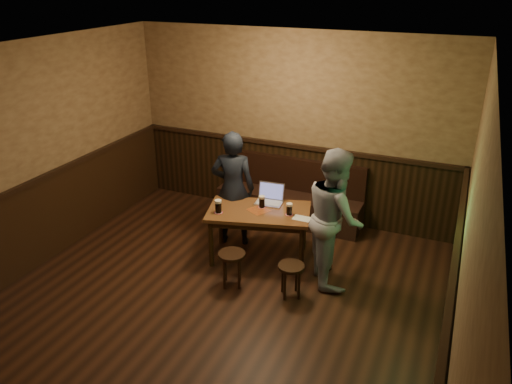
{
  "coord_description": "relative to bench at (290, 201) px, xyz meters",
  "views": [
    {
      "loc": [
        2.34,
        -3.75,
        3.52
      ],
      "look_at": [
        0.08,
        1.45,
        0.99
      ],
      "focal_mm": 35.0,
      "sensor_mm": 36.0,
      "label": 1
    }
  ],
  "objects": [
    {
      "name": "room",
      "position": [
        -0.08,
        -2.53,
        0.89
      ],
      "size": [
        5.04,
        6.04,
        2.84
      ],
      "color": "black",
      "rests_on": "ground"
    },
    {
      "name": "person_grey",
      "position": [
        1.02,
        -1.28,
        0.54
      ],
      "size": [
        0.95,
        1.03,
        1.69
      ],
      "primitive_type": "imported",
      "rotation": [
        0.0,
        0.0,
        2.06
      ],
      "color": "#95959B",
      "rests_on": "ground"
    },
    {
      "name": "pint_right",
      "position": [
        0.4,
        -1.16,
        0.46
      ],
      "size": [
        0.1,
        0.1,
        0.16
      ],
      "color": "#A91433",
      "rests_on": "pub_table"
    },
    {
      "name": "laptop",
      "position": [
        0.04,
        -0.91,
        0.45
      ],
      "size": [
        0.37,
        0.31,
        0.25
      ],
      "rotation": [
        0.0,
        0.0,
        0.1
      ],
      "color": "silver",
      "rests_on": "pub_table"
    },
    {
      "name": "pint_mid",
      "position": [
        0.0,
        -1.1,
        0.47
      ],
      "size": [
        0.1,
        0.1,
        0.16
      ],
      "color": "#A91433",
      "rests_on": "pub_table"
    },
    {
      "name": "stool_left",
      "position": [
        -0.05,
        -1.91,
        0.04
      ],
      "size": [
        0.43,
        0.43,
        0.44
      ],
      "rotation": [
        0.0,
        0.0,
        -0.39
      ],
      "color": "black",
      "rests_on": "ground"
    },
    {
      "name": "pint_left",
      "position": [
        -0.44,
        -1.47,
        0.47
      ],
      "size": [
        0.11,
        0.11,
        0.18
      ],
      "color": "#A91433",
      "rests_on": "pub_table"
    },
    {
      "name": "pub_table",
      "position": [
        0.0,
        -1.2,
        0.29
      ],
      "size": [
        1.45,
        1.06,
        0.7
      ],
      "rotation": [
        0.0,
        0.0,
        0.27
      ],
      "color": "brown",
      "rests_on": "ground"
    },
    {
      "name": "person_suit",
      "position": [
        -0.49,
        -0.94,
        0.5
      ],
      "size": [
        0.68,
        0.55,
        1.62
      ],
      "primitive_type": "imported",
      "rotation": [
        0.0,
        0.0,
        3.45
      ],
      "color": "black",
      "rests_on": "ground"
    },
    {
      "name": "menu",
      "position": [
        0.58,
        -1.2,
        0.39
      ],
      "size": [
        0.22,
        0.15,
        0.0
      ],
      "primitive_type": "cube",
      "rotation": [
        0.0,
        0.0,
        -0.0
      ],
      "color": "silver",
      "rests_on": "pub_table"
    },
    {
      "name": "stool_right",
      "position": [
        0.68,
        -1.84,
        0.02
      ],
      "size": [
        0.38,
        0.38,
        0.42
      ],
      "rotation": [
        0.0,
        0.0,
        -0.26
      ],
      "color": "black",
      "rests_on": "ground"
    },
    {
      "name": "bench",
      "position": [
        0.0,
        0.0,
        0.0
      ],
      "size": [
        2.2,
        0.5,
        0.95
      ],
      "color": "black",
      "rests_on": "ground"
    }
  ]
}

